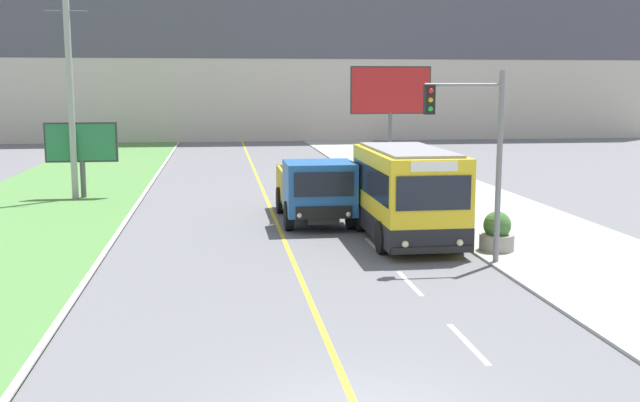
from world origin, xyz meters
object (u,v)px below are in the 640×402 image
object	(u,v)px
city_bus	(407,195)
planter_round_second	(459,212)
dump_truck	(316,191)
billboard_large	(391,93)
traffic_light_mast	(477,142)
billboard_small	(81,145)
planter_round_near	(497,233)
utility_pole_far	(70,93)

from	to	relation	value
city_bus	planter_round_second	size ratio (longest dim) A/B	4.95
dump_truck	billboard_large	bearing A→B (deg)	69.44
traffic_light_mast	planter_round_second	xyz separation A→B (m)	(1.32, 5.29, -2.89)
traffic_light_mast	planter_round_second	bearing A→B (deg)	75.99
billboard_small	billboard_large	bearing A→B (deg)	34.16
billboard_small	planter_round_near	bearing A→B (deg)	-42.45
dump_truck	traffic_light_mast	xyz separation A→B (m)	(3.61, -6.90, 2.29)
city_bus	billboard_small	xyz separation A→B (m)	(-12.15, 11.21, 0.86)
utility_pole_far	planter_round_near	size ratio (longest dim) A/B	7.75
dump_truck	billboard_small	distance (m)	12.40
billboard_small	planter_round_near	xyz separation A→B (m)	(14.46, -13.22, -1.80)
billboard_small	planter_round_second	size ratio (longest dim) A/B	2.77
traffic_light_mast	planter_round_near	world-z (taller)	traffic_light_mast
utility_pole_far	planter_round_second	world-z (taller)	utility_pole_far
dump_truck	utility_pole_far	distance (m)	12.89
city_bus	billboard_large	world-z (taller)	billboard_large
utility_pole_far	billboard_small	world-z (taller)	utility_pole_far
traffic_light_mast	planter_round_near	bearing A→B (deg)	48.63
dump_truck	planter_round_near	size ratio (longest dim) A/B	5.25
billboard_small	planter_round_near	world-z (taller)	billboard_small
billboard_small	planter_round_near	distance (m)	19.68
billboard_large	planter_round_second	distance (m)	21.22
billboard_large	billboard_small	distance (m)	20.41
city_bus	traffic_light_mast	bearing A→B (deg)	-72.50
utility_pole_far	billboard_small	xyz separation A→B (m)	(0.31, 0.30, -2.32)
billboard_large	planter_round_second	world-z (taller)	billboard_large
billboard_large	planter_round_near	bearing A→B (deg)	-95.42
billboard_large	billboard_small	bearing A→B (deg)	-145.84
traffic_light_mast	billboard_large	xyz separation A→B (m)	(3.57, 26.02, 1.07)
dump_truck	billboard_large	distance (m)	20.70
traffic_light_mast	planter_round_near	size ratio (longest dim) A/B	4.54
utility_pole_far	planter_round_second	size ratio (longest dim) A/B	7.55
planter_round_near	dump_truck	bearing A→B (deg)	131.34
billboard_small	traffic_light_mast	bearing A→B (deg)	-47.86
billboard_small	planter_round_second	world-z (taller)	billboard_small
dump_truck	traffic_light_mast	size ratio (longest dim) A/B	1.16
planter_round_near	billboard_large	bearing A→B (deg)	84.58
city_bus	dump_truck	bearing A→B (deg)	126.01
utility_pole_far	billboard_small	distance (m)	2.36
utility_pole_far	billboard_large	xyz separation A→B (m)	(17.10, 11.70, -0.15)
billboard_large	planter_round_near	distance (m)	25.05
planter_round_near	planter_round_second	world-z (taller)	planter_round_second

